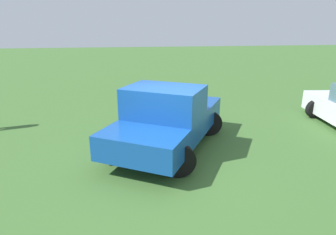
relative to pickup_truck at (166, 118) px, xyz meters
name	(u,v)px	position (x,y,z in m)	size (l,w,h in m)	color
ground_plane	(169,160)	(0.05, 0.72, -0.93)	(80.00, 80.00, 0.00)	#3D662D
pickup_truck	(166,118)	(0.00, 0.00, 0.00)	(3.93, 4.83, 1.81)	black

